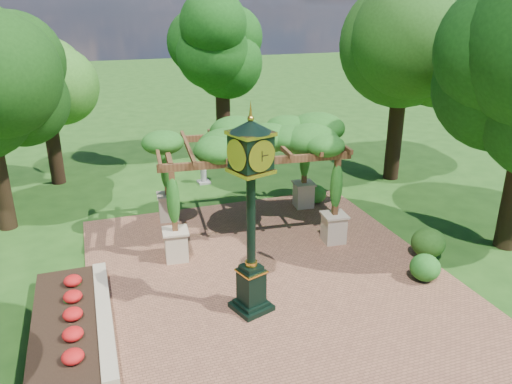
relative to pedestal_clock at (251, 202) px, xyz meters
name	(u,v)px	position (x,y,z in m)	size (l,w,h in m)	color
ground	(287,302)	(1.00, 0.05, -3.01)	(120.00, 120.00, 0.00)	#1E4714
brick_plaza	(273,282)	(1.00, 1.05, -2.99)	(10.00, 12.00, 0.04)	brown
border_wall	(105,318)	(-3.60, 0.55, -2.81)	(0.35, 5.00, 0.40)	#C6B793
flower_bed	(66,326)	(-4.50, 0.55, -2.83)	(1.50, 5.00, 0.36)	red
pedestal_clock	(251,202)	(0.00, 0.00, 0.00)	(1.26, 1.26, 5.03)	black
pergola	(247,145)	(1.36, 4.53, 0.05)	(6.24, 4.25, 3.73)	beige
sundial	(203,174)	(1.06, 9.73, -2.61)	(0.54, 0.54, 0.92)	gray
shrub_front	(425,267)	(5.08, -0.23, -2.59)	(0.85, 0.85, 0.77)	#1F5F1B
shrub_mid	(428,243)	(6.02, 0.90, -2.51)	(1.02, 1.02, 0.92)	#234F16
shrub_back	(316,194)	(4.65, 5.99, -2.61)	(0.81, 0.81, 0.73)	#26641D
tree_west_far	(43,78)	(-4.91, 11.83, 1.50)	(3.06, 3.06, 6.61)	black
tree_north	(221,45)	(2.86, 12.88, 2.51)	(3.53, 3.53, 8.09)	black
tree_east_far	(405,33)	(9.14, 7.66, 3.20)	(4.75, 4.75, 9.03)	black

